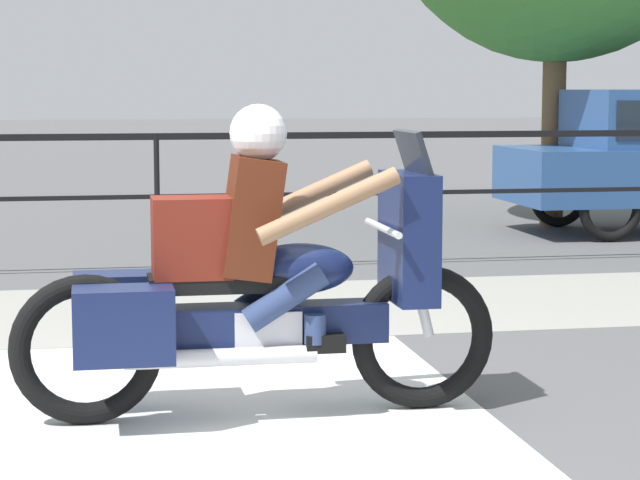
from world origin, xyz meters
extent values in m
plane|color=#565659|center=(0.00, 0.00, 0.00)|extent=(120.00, 120.00, 0.00)
cube|color=#99968E|center=(0.00, 3.40, 0.01)|extent=(44.00, 2.40, 0.01)
cube|color=silver|center=(-0.31, -0.20, 0.00)|extent=(3.42, 6.00, 0.01)
cube|color=black|center=(0.00, 5.41, 1.24)|extent=(36.00, 0.04, 0.06)
cube|color=black|center=(0.00, 5.41, 0.70)|extent=(36.00, 0.03, 0.04)
cylinder|color=black|center=(0.00, 5.41, 0.63)|extent=(0.05, 0.05, 1.27)
torus|color=black|center=(1.09, 0.34, 0.38)|extent=(0.76, 0.11, 0.76)
torus|color=black|center=(-0.63, 0.34, 0.38)|extent=(0.76, 0.11, 0.76)
cube|color=#141E47|center=(0.23, 0.34, 0.48)|extent=(1.31, 0.22, 0.20)
cube|color=silver|center=(0.26, 0.34, 0.43)|extent=(0.34, 0.26, 0.26)
ellipsoid|color=#141E47|center=(0.44, 0.34, 0.76)|extent=(0.57, 0.30, 0.26)
cube|color=black|center=(0.06, 0.34, 0.70)|extent=(0.76, 0.28, 0.08)
cube|color=#141E47|center=(1.01, 0.34, 0.91)|extent=(0.20, 0.55, 0.66)
cube|color=#1E232B|center=(1.03, 0.34, 1.34)|extent=(0.10, 0.47, 0.24)
cylinder|color=silver|center=(0.87, 0.34, 0.96)|extent=(0.04, 0.70, 0.04)
cylinder|color=silver|center=(0.02, 0.18, 0.35)|extent=(0.95, 0.09, 0.09)
cube|color=#141E47|center=(-0.45, 0.10, 0.54)|extent=(0.48, 0.28, 0.36)
cube|color=#141E47|center=(-0.45, 0.58, 0.54)|extent=(0.48, 0.28, 0.36)
cylinder|color=silver|center=(1.06, 0.34, 0.64)|extent=(0.18, 0.06, 0.53)
cube|color=#4C1E0F|center=(0.19, 0.34, 1.03)|extent=(0.32, 0.36, 0.62)
sphere|color=#8C6647|center=(0.23, 0.34, 1.43)|extent=(0.23, 0.23, 0.23)
sphere|color=silver|center=(0.23, 0.34, 1.45)|extent=(0.29, 0.29, 0.29)
cylinder|color=navy|center=(0.34, 0.19, 0.64)|extent=(0.44, 0.13, 0.34)
cylinder|color=navy|center=(0.49, 0.19, 0.47)|extent=(0.11, 0.11, 0.15)
cube|color=black|center=(0.54, 0.19, 0.40)|extent=(0.20, 0.10, 0.09)
cylinder|color=navy|center=(0.34, 0.49, 0.64)|extent=(0.44, 0.13, 0.34)
cylinder|color=navy|center=(0.49, 0.49, 0.47)|extent=(0.11, 0.11, 0.15)
cube|color=black|center=(0.54, 0.49, 0.40)|extent=(0.20, 0.10, 0.09)
cylinder|color=#8C6647|center=(0.53, 0.04, 1.10)|extent=(0.71, 0.09, 0.37)
cylinder|color=#8C6647|center=(0.53, 0.64, 1.10)|extent=(0.71, 0.09, 0.37)
cube|color=maroon|center=(-0.11, 0.34, 0.93)|extent=(0.39, 0.29, 0.40)
torus|color=black|center=(4.97, 6.81, 0.36)|extent=(0.73, 0.11, 0.73)
torus|color=black|center=(4.97, 8.33, 0.36)|extent=(0.73, 0.11, 0.73)
cylinder|color=brown|center=(4.96, 8.55, 1.30)|extent=(0.28, 0.28, 2.59)
camera|label=1|loc=(-0.60, -5.84, 1.68)|focal=70.00mm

